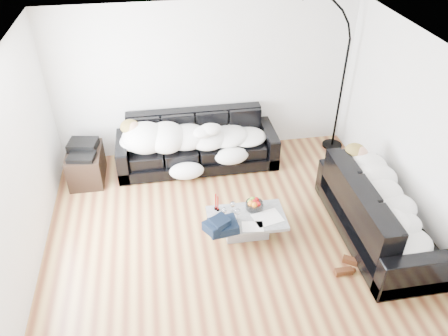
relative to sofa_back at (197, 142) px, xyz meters
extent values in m
plane|color=brown|center=(0.21, -1.75, -0.43)|extent=(5.00, 5.00, 0.00)
cube|color=silver|center=(0.21, 0.50, 0.87)|extent=(5.00, 0.02, 2.60)
cube|color=silver|center=(-2.29, -1.75, 0.87)|extent=(0.02, 4.50, 2.60)
cube|color=silver|center=(2.71, -1.75, 0.87)|extent=(0.02, 4.50, 2.60)
plane|color=white|center=(0.21, -1.75, 2.17)|extent=(5.00, 5.00, 0.00)
cube|color=black|center=(0.00, 0.00, 0.00)|extent=(2.64, 0.91, 0.86)
cube|color=black|center=(2.22, -2.13, 0.01)|extent=(0.95, 2.21, 0.89)
ellipsoid|color=#0E6443|center=(2.16, -1.45, 0.29)|extent=(0.42, 0.38, 0.20)
cube|color=#939699|center=(0.47, -1.82, -0.28)|extent=(1.07, 0.63, 0.31)
cylinder|color=white|center=(0.61, -1.65, -0.05)|extent=(0.29, 0.29, 0.15)
cylinder|color=white|center=(0.29, -1.70, -0.03)|extent=(0.10, 0.10, 0.18)
cylinder|color=white|center=(0.16, -1.79, -0.03)|extent=(0.10, 0.10, 0.18)
cylinder|color=white|center=(0.33, -1.86, -0.03)|extent=(0.09, 0.09, 0.19)
cylinder|color=maroon|center=(0.08, -1.59, 0.01)|extent=(0.06, 0.06, 0.27)
cylinder|color=maroon|center=(0.10, -1.62, 0.00)|extent=(0.05, 0.05, 0.24)
cube|color=silver|center=(0.74, -1.89, -0.12)|extent=(0.44, 0.37, 0.01)
cube|color=silver|center=(0.51, -2.02, -0.12)|extent=(0.31, 0.24, 0.01)
cube|color=black|center=(-1.82, -0.13, -0.17)|extent=(0.53, 0.77, 0.53)
cube|color=black|center=(-1.82, -0.13, 0.16)|extent=(0.49, 0.41, 0.13)
camera|label=1|loc=(-0.57, -6.16, 3.89)|focal=35.00mm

